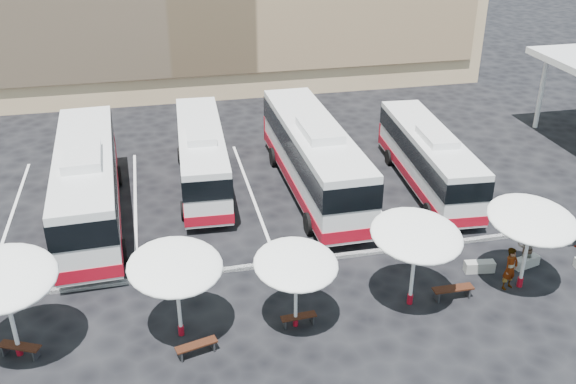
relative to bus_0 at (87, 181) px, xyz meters
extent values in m
plane|color=black|center=(8.02, -6.41, -2.07)|extent=(120.00, 120.00, 0.00)
cylinder|color=white|center=(28.02, 6.59, 0.33)|extent=(0.30, 0.30, 4.80)
cube|color=black|center=(8.02, -5.91, -1.99)|extent=(34.00, 0.25, 0.15)
cube|color=white|center=(-3.98, 1.59, -2.06)|extent=(0.15, 12.00, 0.01)
cube|color=white|center=(2.02, 1.59, -2.06)|extent=(0.15, 12.00, 0.01)
cube|color=white|center=(8.02, 1.59, -2.06)|extent=(0.15, 12.00, 0.01)
cube|color=white|center=(14.02, 1.59, -2.06)|extent=(0.15, 12.00, 0.01)
cube|color=white|center=(20.02, 1.59, -2.06)|extent=(0.15, 12.00, 0.01)
cube|color=white|center=(0.00, -0.01, -0.02)|extent=(3.13, 12.70, 3.15)
cube|color=black|center=(0.00, -0.01, 0.61)|extent=(3.20, 12.77, 1.16)
cube|color=maroon|center=(0.00, -0.01, -1.17)|extent=(3.20, 12.77, 0.58)
cube|color=maroon|center=(-0.25, 6.28, -0.81)|extent=(2.70, 0.32, 1.47)
cube|color=white|center=(0.04, -1.06, 1.77)|extent=(1.81, 3.22, 0.42)
cylinder|color=black|center=(-1.46, 3.61, -1.54)|extent=(0.41, 1.06, 1.05)
cylinder|color=black|center=(1.16, 3.71, -1.54)|extent=(0.41, 1.06, 1.05)
cylinder|color=black|center=(-1.14, -4.27, -1.54)|extent=(0.41, 1.06, 1.05)
cylinder|color=black|center=(1.48, -4.16, -1.54)|extent=(0.41, 1.06, 1.05)
cube|color=white|center=(5.67, 2.71, -0.30)|extent=(2.73, 10.98, 2.72)
cube|color=black|center=(5.67, 2.71, 0.25)|extent=(2.79, 11.04, 1.00)
cube|color=maroon|center=(5.67, 2.71, -1.29)|extent=(2.79, 11.04, 0.50)
cube|color=maroon|center=(5.90, 8.15, -0.98)|extent=(2.33, 0.28, 1.27)
cube|color=white|center=(5.64, 1.80, 1.25)|extent=(1.57, 2.78, 0.36)
cylinder|color=black|center=(4.67, 5.93, -1.61)|extent=(0.36, 0.92, 0.91)
cylinder|color=black|center=(6.94, 5.84, -1.61)|extent=(0.36, 0.92, 0.91)
cylinder|color=black|center=(4.39, -0.87, -1.61)|extent=(0.36, 0.92, 0.91)
cylinder|color=black|center=(6.65, -0.97, -1.61)|extent=(0.36, 0.92, 0.91)
cube|color=white|center=(11.28, 0.68, 0.00)|extent=(2.82, 12.76, 3.18)
cube|color=black|center=(11.28, 0.68, 0.64)|extent=(2.88, 12.83, 1.17)
cube|color=maroon|center=(11.28, 0.68, -1.16)|extent=(2.88, 12.83, 0.58)
cube|color=maroon|center=(11.20, 7.04, -0.79)|extent=(2.72, 0.25, 1.49)
cube|color=white|center=(11.30, -0.38, 1.81)|extent=(1.74, 3.20, 0.42)
cylinder|color=black|center=(9.91, 4.37, -1.54)|extent=(0.38, 1.07, 1.06)
cylinder|color=black|center=(12.56, 4.41, -1.54)|extent=(0.38, 1.07, 1.06)
cylinder|color=black|center=(10.01, -3.58, -1.54)|extent=(0.38, 1.07, 1.06)
cylinder|color=black|center=(12.66, -3.55, -1.54)|extent=(0.38, 1.07, 1.06)
cube|color=white|center=(17.35, -0.10, -0.34)|extent=(2.96, 10.78, 2.66)
cube|color=black|center=(17.35, -0.10, 0.20)|extent=(3.01, 10.84, 0.98)
cube|color=maroon|center=(17.35, -0.10, -1.31)|extent=(3.01, 10.84, 0.49)
cube|color=maroon|center=(17.72, 5.21, -1.00)|extent=(2.28, 0.34, 1.24)
cube|color=white|center=(17.29, -0.99, 1.17)|extent=(1.60, 2.76, 0.36)
cylinder|color=black|center=(16.46, 3.07, -1.62)|extent=(0.37, 0.91, 0.89)
cylinder|color=black|center=(18.67, 2.92, -1.62)|extent=(0.37, 0.91, 0.89)
cylinder|color=black|center=(15.99, -3.57, -1.62)|extent=(0.37, 0.91, 0.89)
cylinder|color=black|center=(18.21, -3.72, -1.62)|extent=(0.37, 0.91, 0.89)
cylinder|color=white|center=(-2.05, -9.54, -0.46)|extent=(0.18, 0.18, 3.20)
cylinder|color=maroon|center=(-2.05, -9.54, -1.85)|extent=(0.29, 0.29, 0.43)
ellipsoid|color=white|center=(-2.05, -9.54, 1.19)|extent=(4.47, 4.50, 1.10)
cylinder|color=white|center=(3.61, -9.69, -0.59)|extent=(0.17, 0.17, 2.96)
cylinder|color=maroon|center=(3.61, -9.69, -1.87)|extent=(0.27, 0.27, 0.39)
ellipsoid|color=white|center=(3.61, -9.69, 0.94)|extent=(4.24, 4.27, 1.01)
cylinder|color=white|center=(7.84, -10.07, -0.71)|extent=(0.15, 0.15, 2.71)
cylinder|color=maroon|center=(7.84, -10.07, -1.89)|extent=(0.23, 0.23, 0.36)
ellipsoid|color=white|center=(7.84, -10.07, 0.69)|extent=(3.54, 3.58, 0.93)
cylinder|color=white|center=(12.55, -9.71, -0.52)|extent=(0.17, 0.17, 3.09)
cylinder|color=maroon|center=(12.55, -9.71, -1.86)|extent=(0.27, 0.27, 0.41)
ellipsoid|color=white|center=(12.55, -9.71, 1.07)|extent=(4.20, 4.24, 1.06)
cylinder|color=white|center=(17.40, -9.60, -0.52)|extent=(0.16, 0.16, 3.10)
cylinder|color=maroon|center=(17.40, -9.60, -1.86)|extent=(0.26, 0.26, 0.41)
ellipsoid|color=white|center=(17.40, -9.60, 1.09)|extent=(3.99, 4.03, 1.06)
cube|color=black|center=(-1.98, -9.63, -1.64)|extent=(1.53, 0.99, 0.06)
cube|color=black|center=(-2.53, -9.38, -1.87)|extent=(0.21, 0.37, 0.40)
cube|color=black|center=(-1.44, -9.88, -1.87)|extent=(0.21, 0.37, 0.40)
cube|color=black|center=(4.07, -10.89, -1.64)|extent=(1.54, 0.76, 0.06)
cube|color=black|center=(3.49, -11.04, -1.87)|extent=(0.15, 0.38, 0.40)
cube|color=black|center=(4.65, -10.74, -1.87)|extent=(0.15, 0.38, 0.40)
cube|color=black|center=(7.96, -10.06, -1.68)|extent=(1.37, 0.44, 0.05)
cube|color=black|center=(7.42, -10.10, -1.89)|extent=(0.07, 0.34, 0.36)
cube|color=black|center=(8.49, -10.03, -1.89)|extent=(0.07, 0.34, 0.36)
cube|color=black|center=(14.33, -9.76, -1.59)|extent=(1.65, 0.44, 0.07)
cube|color=black|center=(13.67, -9.76, -1.85)|extent=(0.07, 0.42, 0.44)
cube|color=black|center=(14.99, -9.76, -1.85)|extent=(0.07, 0.42, 0.44)
cube|color=gray|center=(16.29, -8.24, -1.83)|extent=(1.31, 0.59, 0.47)
cube|color=gray|center=(18.45, -8.32, -1.84)|extent=(1.26, 0.69, 0.45)
imported|color=black|center=(16.85, -9.57, -1.13)|extent=(0.80, 0.66, 1.87)
imported|color=black|center=(18.51, -8.15, -1.23)|extent=(1.02, 0.99, 1.66)
camera|label=1|loc=(3.41, -28.80, 13.30)|focal=40.00mm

